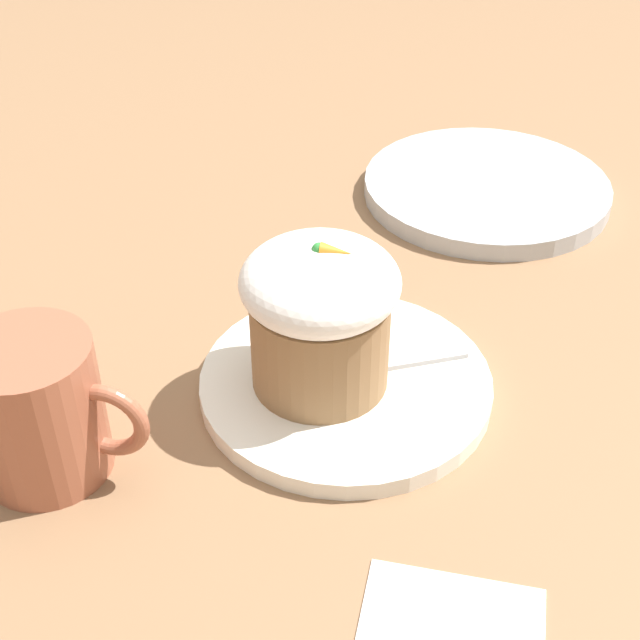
{
  "coord_description": "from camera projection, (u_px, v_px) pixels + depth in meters",
  "views": [
    {
      "loc": [
        0.09,
        -0.47,
        0.43
      ],
      "look_at": [
        -0.02,
        -0.01,
        0.07
      ],
      "focal_mm": 50.0,
      "sensor_mm": 36.0,
      "label": 1
    }
  ],
  "objects": [
    {
      "name": "spoon",
      "position": [
        366.0,
        367.0,
        0.64
      ],
      "size": [
        0.11,
        0.07,
        0.01
      ],
      "color": "#B7B7BC",
      "rests_on": "dessert_plate"
    },
    {
      "name": "paper_napkin",
      "position": [
        450.0,
        638.0,
        0.48
      ],
      "size": [
        0.1,
        0.09,
        0.0
      ],
      "color": "white",
      "rests_on": "ground_plane"
    },
    {
      "name": "coffee_cup",
      "position": [
        40.0,
        410.0,
        0.55
      ],
      "size": [
        0.12,
        0.08,
        0.1
      ],
      "color": "#9E563D",
      "rests_on": "ground_plane"
    },
    {
      "name": "side_plate",
      "position": [
        486.0,
        188.0,
        0.87
      ],
      "size": [
        0.24,
        0.24,
        0.02
      ],
      "color": "#B2B7BC",
      "rests_on": "ground_plane"
    },
    {
      "name": "dessert_plate",
      "position": [
        346.0,
        384.0,
        0.64
      ],
      "size": [
        0.21,
        0.21,
        0.01
      ],
      "color": "white",
      "rests_on": "ground_plane"
    },
    {
      "name": "carrot_cake",
      "position": [
        320.0,
        313.0,
        0.6
      ],
      "size": [
        0.11,
        0.11,
        0.11
      ],
      "color": "olive",
      "rests_on": "dessert_plate"
    },
    {
      "name": "ground_plane",
      "position": [
        345.0,
        391.0,
        0.64
      ],
      "size": [
        4.0,
        4.0,
        0.0
      ],
      "primitive_type": "plane",
      "color": "#846042"
    }
  ]
}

